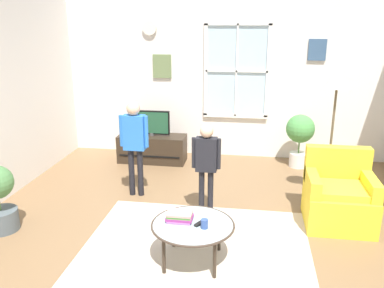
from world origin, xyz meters
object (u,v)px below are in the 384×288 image
object	(u,v)px
book_stack	(180,216)
person_blue_shirt	(134,138)
tv_stand	(152,148)
potted_plant_by_window	(300,134)
floor_lamp	(336,93)
coffee_table	(193,226)
television	(152,123)
person_black_shirt	(206,160)
cup	(204,224)
armchair	(339,197)
remote_near_books	(200,223)

from	to	relation	value
book_stack	person_blue_shirt	world-z (taller)	person_blue_shirt
book_stack	tv_stand	bearing A→B (deg)	109.45
potted_plant_by_window	floor_lamp	bearing A→B (deg)	-80.84
coffee_table	television	bearing A→B (deg)	111.63
person_blue_shirt	person_black_shirt	world-z (taller)	person_blue_shirt
cup	floor_lamp	distance (m)	2.40
tv_stand	television	size ratio (longest dim) A/B	1.84
armchair	coffee_table	xyz separation A→B (m)	(-1.58, -1.07, 0.07)
coffee_table	remote_near_books	size ratio (longest dim) A/B	5.91
cup	person_blue_shirt	world-z (taller)	person_blue_shirt
coffee_table	book_stack	xyz separation A→B (m)	(-0.14, 0.05, 0.07)
tv_stand	book_stack	distance (m)	2.99
cup	person_black_shirt	xyz separation A→B (m)	(-0.11, 1.09, 0.27)
book_stack	coffee_table	bearing A→B (deg)	-19.58
television	cup	bearing A→B (deg)	-66.75
tv_stand	coffee_table	xyz separation A→B (m)	(1.13, -2.86, 0.16)
television	armchair	distance (m)	3.27
cup	television	bearing A→B (deg)	113.25
tv_stand	potted_plant_by_window	world-z (taller)	potted_plant_by_window
cup	person_blue_shirt	size ratio (longest dim) A/B	0.07
tv_stand	person_blue_shirt	distance (m)	1.51
person_black_shirt	remote_near_books	bearing A→B (deg)	-86.63
person_black_shirt	floor_lamp	xyz separation A→B (m)	(1.52, 0.57, 0.74)
television	book_stack	size ratio (longest dim) A/B	2.34
tv_stand	armchair	world-z (taller)	armchair
tv_stand	book_stack	bearing A→B (deg)	-70.55
coffee_table	potted_plant_by_window	bearing A→B (deg)	66.34
television	cup	xyz separation A→B (m)	(1.25, -2.92, -0.22)
person_blue_shirt	remote_near_books	bearing A→B (deg)	-53.73
tv_stand	floor_lamp	world-z (taller)	floor_lamp
remote_near_books	person_blue_shirt	bearing A→B (deg)	126.27
armchair	book_stack	bearing A→B (deg)	-149.28
remote_near_books	person_black_shirt	world-z (taller)	person_black_shirt
person_blue_shirt	tv_stand	bearing A→B (deg)	95.01
remote_near_books	person_black_shirt	distance (m)	1.07
armchair	potted_plant_by_window	distance (m)	1.94
coffee_table	person_blue_shirt	xyz separation A→B (m)	(-1.01, 1.48, 0.43)
cup	floor_lamp	size ratio (longest dim) A/B	0.05
tv_stand	remote_near_books	size ratio (longest dim) A/B	8.10
book_stack	person_black_shirt	bearing A→B (deg)	81.39
tv_stand	remote_near_books	bearing A→B (deg)	-67.19
person_blue_shirt	potted_plant_by_window	size ratio (longest dim) A/B	1.50
armchair	remote_near_books	xyz separation A→B (m)	(-1.51, -1.06, 0.10)
floor_lamp	remote_near_books	bearing A→B (deg)	-132.58
remote_near_books	floor_lamp	xyz separation A→B (m)	(1.46, 1.59, 1.04)
remote_near_books	television	bearing A→B (deg)	112.83
cup	armchair	bearing A→B (deg)	37.83
tv_stand	floor_lamp	size ratio (longest dim) A/B	0.65
remote_near_books	coffee_table	bearing A→B (deg)	-174.63
tv_stand	armchair	distance (m)	3.25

